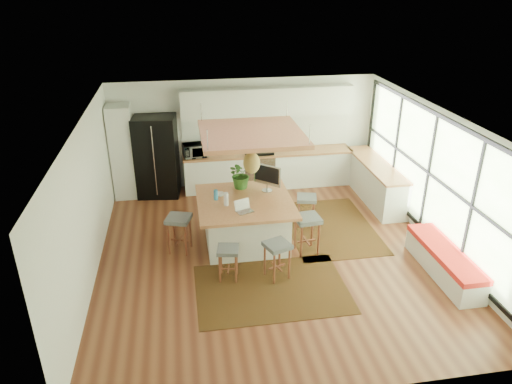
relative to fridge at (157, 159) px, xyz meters
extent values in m
plane|color=#5B291A|center=(2.17, -3.15, -0.93)|extent=(7.00, 7.00, 0.00)
plane|color=white|center=(2.17, -3.15, 1.78)|extent=(7.00, 7.00, 0.00)
plane|color=silver|center=(2.17, 0.35, 0.42)|extent=(6.50, 0.00, 6.50)
plane|color=silver|center=(2.17, -6.65, 0.42)|extent=(6.50, 0.00, 6.50)
plane|color=silver|center=(-1.08, -3.15, 0.42)|extent=(0.00, 7.00, 7.00)
plane|color=silver|center=(5.42, -3.15, 0.42)|extent=(0.00, 7.00, 7.00)
cube|color=silver|center=(-0.78, 0.03, 0.20)|extent=(0.55, 0.60, 2.25)
cube|color=silver|center=(2.72, 0.03, -0.49)|extent=(4.20, 0.60, 0.88)
cube|color=#A15B39|center=(2.72, 0.03, -0.03)|extent=(4.24, 0.64, 0.05)
cube|color=white|center=(2.72, 0.33, 0.43)|extent=(4.20, 0.02, 0.80)
cube|color=silver|center=(2.72, 0.17, 1.22)|extent=(4.20, 0.34, 0.70)
cube|color=silver|center=(5.10, -1.15, -0.49)|extent=(0.60, 2.50, 0.88)
cube|color=#A15B39|center=(5.10, -1.15, -0.03)|extent=(0.64, 2.54, 0.05)
cube|color=black|center=(1.97, -4.30, -0.92)|extent=(2.60, 1.80, 0.01)
cube|color=black|center=(3.63, -2.34, -0.92)|extent=(1.80, 2.60, 0.01)
imported|color=#A5A5AA|center=(0.92, -0.01, 0.20)|extent=(0.62, 0.40, 0.39)
imported|color=#1E4C19|center=(1.77, -2.02, 0.24)|extent=(0.74, 0.77, 0.47)
imported|color=white|center=(1.27, -2.35, 0.03)|extent=(0.22, 0.22, 0.05)
cylinder|color=teal|center=(1.20, -2.53, 0.10)|extent=(0.07, 0.07, 0.19)
cylinder|color=white|center=(1.35, -2.78, 0.10)|extent=(0.07, 0.07, 0.19)
camera|label=1|loc=(0.60, -10.92, 4.04)|focal=33.32mm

